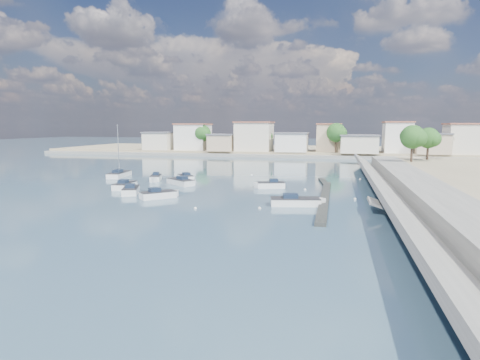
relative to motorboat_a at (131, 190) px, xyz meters
The scene contains 17 objects.
ground 35.51m from the motorboat_a, 60.95° to the left, with size 400.00×400.00×0.00m, color #315062.
seawall_walkway 35.97m from the motorboat_a, ahead, with size 5.00×90.00×1.80m, color slate.
breakwater 24.43m from the motorboat_a, ahead, with size 2.00×31.02×0.35m.
far_shore_land 84.81m from the motorboat_a, 78.27° to the left, with size 160.00×40.00×1.40m, color gray.
far_shore_quay 64.39m from the motorboat_a, 74.47° to the left, with size 160.00×2.50×0.80m, color slate.
far_town 73.63m from the motorboat_a, 67.64° to the left, with size 113.01×12.80×8.35m.
shore_trees 64.71m from the motorboat_a, 66.61° to the left, with size 74.56×38.32×7.92m.
motorboat_a is the anchor object (origin of this frame).
motorboat_b 5.58m from the motorboat_a, 24.77° to the right, with size 4.15×4.16×1.48m.
motorboat_c 9.30m from the motorboat_a, 70.66° to the left, with size 5.09×4.47×1.48m.
motorboat_d 18.53m from the motorboat_a, 27.01° to the left, with size 4.29×2.58×1.48m.
motorboat_e 4.53m from the motorboat_a, 127.91° to the left, with size 2.26×5.17×1.48m.
motorboat_f 13.76m from the motorboat_a, 81.23° to the left, with size 3.69×4.05×1.48m.
motorboat_g 11.94m from the motorboat_a, 100.36° to the left, with size 2.64×4.38×1.48m.
motorboat_h 21.72m from the motorboat_a, ahead, with size 6.01×3.11×1.48m.
sailboat 18.01m from the motorboat_a, 124.37° to the left, with size 2.85×6.83×9.00m.
mooring_buoys 20.84m from the motorboat_a, 18.11° to the left, with size 18.36×29.42×0.34m.
Camera 1 is at (8.11, -36.98, 8.56)m, focal length 30.00 mm.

